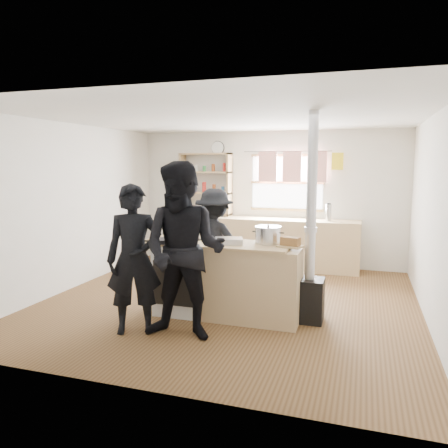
{
  "coord_description": "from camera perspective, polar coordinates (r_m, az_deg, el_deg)",
  "views": [
    {
      "loc": [
        1.73,
        -5.58,
        1.9
      ],
      "look_at": [
        -0.04,
        -0.1,
        1.1
      ],
      "focal_mm": 35.0,
      "sensor_mm": 36.0,
      "label": 1
    }
  ],
  "objects": [
    {
      "name": "shelving_unit",
      "position": [
        8.45,
        -2.41,
        5.27
      ],
      "size": [
        1.0,
        0.28,
        1.2
      ],
      "color": "tan",
      "rests_on": "back_counter"
    },
    {
      "name": "skillet_greens",
      "position": [
        5.44,
        -8.04,
        -2.14
      ],
      "size": [
        0.38,
        0.38,
        0.05
      ],
      "color": "black",
      "rests_on": "cooking_island"
    },
    {
      "name": "cooking_island",
      "position": [
        5.46,
        0.41,
        -7.3
      ],
      "size": [
        1.97,
        0.64,
        0.93
      ],
      "color": "white",
      "rests_on": "ground"
    },
    {
      "name": "back_counter",
      "position": [
        8.12,
        5.31,
        -2.42
      ],
      "size": [
        3.4,
        0.55,
        0.9
      ],
      "primitive_type": "cube",
      "color": "tan",
      "rests_on": "ground"
    },
    {
      "name": "thermos",
      "position": [
        7.87,
        13.5,
        1.46
      ],
      "size": [
        0.1,
        0.1,
        0.29
      ],
      "primitive_type": "cylinder",
      "color": "silver",
      "rests_on": "back_counter"
    },
    {
      "name": "person_near_right",
      "position": [
        4.71,
        -5.23,
        -3.59
      ],
      "size": [
        0.97,
        0.77,
        1.93
      ],
      "primitive_type": "imported",
      "rotation": [
        0.0,
        0.0,
        0.05
      ],
      "color": "black",
      "rests_on": "ground"
    },
    {
      "name": "stockpot_stove",
      "position": [
        5.67,
        -3.35,
        -1.21
      ],
      "size": [
        0.2,
        0.2,
        0.17
      ],
      "color": "silver",
      "rests_on": "cooking_island"
    },
    {
      "name": "bread_board",
      "position": [
        5.15,
        8.65,
        -2.46
      ],
      "size": [
        0.32,
        0.26,
        0.12
      ],
      "color": "tan",
      "rests_on": "cooking_island"
    },
    {
      "name": "person_far",
      "position": [
        6.29,
        -1.25,
        -2.41
      ],
      "size": [
        1.04,
        0.66,
        1.55
      ],
      "primitive_type": "imported",
      "rotation": [
        0.0,
        0.0,
        3.06
      ],
      "color": "black",
      "rests_on": "ground"
    },
    {
      "name": "stockpot_counter",
      "position": [
        5.34,
        5.77,
        -1.43
      ],
      "size": [
        0.32,
        0.32,
        0.24
      ],
      "color": "#B9B9BC",
      "rests_on": "cooking_island"
    },
    {
      "name": "ground",
      "position": [
        6.14,
        0.66,
        -10.16
      ],
      "size": [
        5.0,
        5.0,
        0.01
      ],
      "primitive_type": "cube",
      "color": "brown",
      "rests_on": "ground"
    },
    {
      "name": "flue_heater",
      "position": [
        5.35,
        11.12,
        -5.78
      ],
      "size": [
        0.35,
        0.35,
        2.5
      ],
      "color": "black",
      "rests_on": "ground"
    },
    {
      "name": "person_near_left",
      "position": [
        4.98,
        -11.63,
        -4.53
      ],
      "size": [
        0.73,
        0.63,
        1.68
      ],
      "primitive_type": "imported",
      "rotation": [
        0.0,
        0.0,
        0.45
      ],
      "color": "black",
      "rests_on": "ground"
    },
    {
      "name": "roast_tray",
      "position": [
        5.3,
        0.64,
        -2.18
      ],
      "size": [
        0.39,
        0.34,
        0.07
      ],
      "color": "silver",
      "rests_on": "cooking_island"
    }
  ]
}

